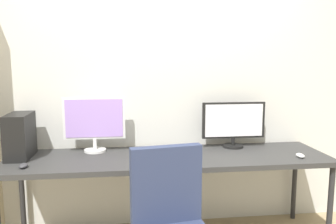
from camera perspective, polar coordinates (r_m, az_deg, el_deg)
wall_back at (r=3.12m, az=-0.83°, el=4.81°), size 4.98×0.10×2.60m
desk at (r=2.82m, az=0.13°, el=-8.16°), size 2.58×0.68×0.74m
monitor_left at (r=2.94m, az=-12.07°, el=-1.52°), size 0.51×0.18×0.46m
monitor_right at (r=3.08m, az=10.76°, el=-1.77°), size 0.56×0.18×0.40m
pc_tower at (r=2.96m, az=-23.26°, el=-3.62°), size 0.17×0.34×0.35m
keyboard_main at (r=2.58m, az=0.77°, el=-8.41°), size 0.36×0.13×0.02m
mouse_left_side at (r=2.70m, az=-22.77°, el=-8.17°), size 0.06×0.10×0.03m
mouse_right_side at (r=2.95m, az=20.99°, el=-6.72°), size 0.06×0.10×0.03m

